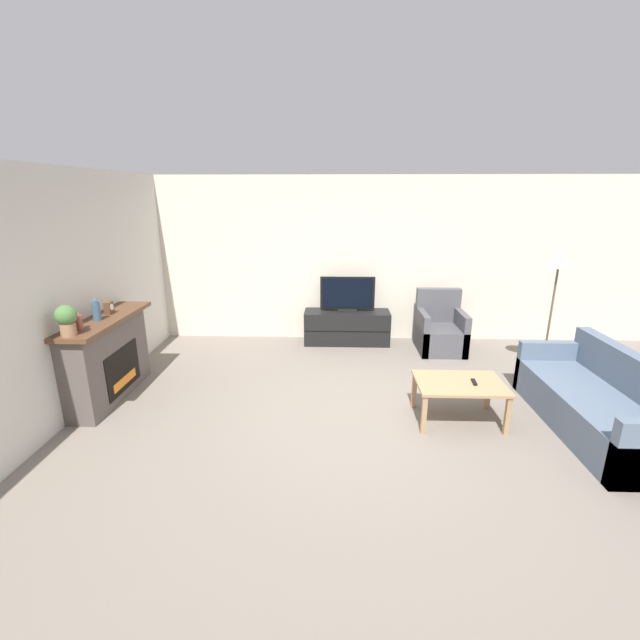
% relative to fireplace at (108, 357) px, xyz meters
% --- Properties ---
extents(ground_plane, '(24.00, 24.00, 0.00)m').
position_rel_fireplace_xyz_m(ground_plane, '(2.98, -0.57, -0.52)').
color(ground_plane, slate).
extents(wall_back, '(12.00, 0.06, 2.70)m').
position_rel_fireplace_xyz_m(wall_back, '(2.98, 2.39, 0.83)').
color(wall_back, beige).
rests_on(wall_back, ground).
extents(wall_left, '(0.06, 12.00, 2.70)m').
position_rel_fireplace_xyz_m(wall_left, '(-0.20, -0.57, 0.83)').
color(wall_left, beige).
rests_on(wall_left, ground).
extents(fireplace, '(0.46, 1.56, 1.02)m').
position_rel_fireplace_xyz_m(fireplace, '(0.00, 0.00, 0.00)').
color(fireplace, '#564C47').
rests_on(fireplace, ground).
extents(mantel_vase_left, '(0.07, 0.07, 0.19)m').
position_rel_fireplace_xyz_m(mantel_vase_left, '(0.02, -0.47, 0.59)').
color(mantel_vase_left, '#994C3D').
rests_on(mantel_vase_left, fireplace).
extents(mantel_vase_centre_left, '(0.09, 0.09, 0.26)m').
position_rel_fireplace_xyz_m(mantel_vase_centre_left, '(0.02, -0.12, 0.62)').
color(mantel_vase_centre_left, '#385670').
rests_on(mantel_vase_centre_left, fireplace).
extents(mantel_clock, '(0.08, 0.11, 0.15)m').
position_rel_fireplace_xyz_m(mantel_clock, '(0.02, 0.16, 0.57)').
color(mantel_clock, brown).
rests_on(mantel_clock, fireplace).
extents(potted_plant, '(0.21, 0.21, 0.32)m').
position_rel_fireplace_xyz_m(potted_plant, '(0.02, -0.66, 0.68)').
color(potted_plant, '#936B4C').
rests_on(potted_plant, fireplace).
extents(tv_stand, '(1.40, 0.47, 0.55)m').
position_rel_fireplace_xyz_m(tv_stand, '(2.94, 2.09, -0.25)').
color(tv_stand, black).
rests_on(tv_stand, ground).
extents(tv, '(0.89, 0.18, 0.58)m').
position_rel_fireplace_xyz_m(tv, '(2.94, 2.08, 0.30)').
color(tv, black).
rests_on(tv, tv_stand).
extents(armchair, '(0.70, 0.76, 0.95)m').
position_rel_fireplace_xyz_m(armchair, '(4.41, 1.80, -0.22)').
color(armchair, '#4C4C51').
rests_on(armchair, ground).
extents(coffee_table, '(0.94, 0.65, 0.46)m').
position_rel_fireplace_xyz_m(coffee_table, '(4.09, -0.43, -0.12)').
color(coffee_table, '#A37F56').
rests_on(coffee_table, ground).
extents(remote, '(0.05, 0.15, 0.02)m').
position_rel_fireplace_xyz_m(remote, '(4.24, -0.45, -0.05)').
color(remote, black).
rests_on(remote, coffee_table).
extents(couch, '(0.84, 2.03, 0.83)m').
position_rel_fireplace_xyz_m(couch, '(5.51, -0.58, -0.24)').
color(couch, slate).
rests_on(couch, ground).
extents(floor_lamp, '(0.35, 0.35, 1.73)m').
position_rel_fireplace_xyz_m(floor_lamp, '(5.60, 0.83, 0.99)').
color(floor_lamp, black).
rests_on(floor_lamp, ground).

